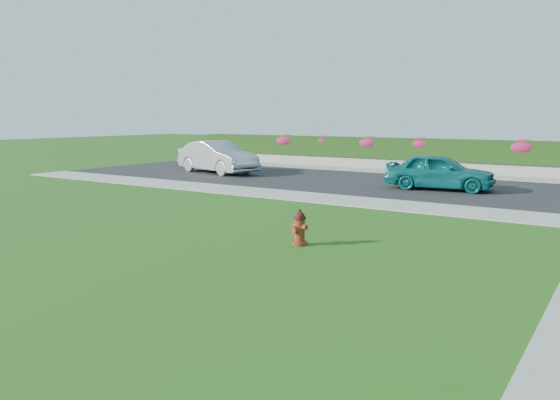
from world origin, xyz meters
The scene contains 14 objects.
ground centered at (0.00, 0.00, 0.00)m, with size 120.00×120.00×0.00m, color black.
street_far centered at (-5.00, 14.00, 0.02)m, with size 26.00×8.00×0.04m, color black.
sidewalk_far centered at (-6.00, 9.00, 0.02)m, with size 24.00×2.00×0.04m, color gray.
sidewalk_beyond centered at (-1.00, 19.00, 0.02)m, with size 34.00×2.00×0.04m, color gray.
retaining_wall centered at (-1.00, 20.50, 0.30)m, with size 34.00×0.40×0.60m, color gray.
hedge centered at (-1.00, 20.60, 1.15)m, with size 32.00×0.90×1.10m, color black.
fire_hydrant centered at (0.79, 2.65, 0.38)m, with size 0.42×0.40×0.81m.
sedan_teal centered at (0.56, 13.39, 0.74)m, with size 1.65×4.10×1.40m, color #0D6567.
sedan_silver centered at (-10.71, 13.62, 0.83)m, with size 1.68×4.82×1.59m, color #A6A8AD.
flower_clump_a centered at (-11.05, 20.50, 1.40)m, with size 1.49×0.96×0.74m, color #C12163.
flower_clump_b centered at (-8.42, 20.50, 1.47)m, with size 1.17×0.75×0.59m, color #C12163.
flower_clump_c centered at (-5.59, 20.50, 1.42)m, with size 1.42×0.91×0.71m, color #C12163.
flower_clump_d centered at (-2.63, 20.50, 1.44)m, with size 1.33×0.85×0.66m, color #C12163.
flower_clump_e centered at (2.30, 20.50, 1.41)m, with size 1.47×0.94×0.73m, color #C12163.
Camera 1 is at (6.95, -7.48, 2.82)m, focal length 35.00 mm.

